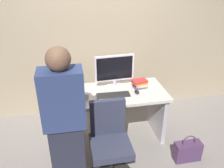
% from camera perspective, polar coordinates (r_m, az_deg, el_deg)
% --- Properties ---
extents(ground_plane, '(9.00, 9.00, 0.00)m').
position_cam_1_polar(ground_plane, '(3.50, -0.16, -12.74)').
color(ground_plane, gray).
extents(wall_back, '(6.40, 0.10, 3.00)m').
position_cam_1_polar(wall_back, '(3.65, -2.93, 15.21)').
color(wall_back, tan).
rests_on(wall_back, ground).
extents(desk, '(1.47, 0.69, 0.74)m').
position_cam_1_polar(desk, '(3.20, -0.17, -5.62)').
color(desk, beige).
rests_on(desk, ground).
extents(office_chair, '(0.52, 0.52, 0.94)m').
position_cam_1_polar(office_chair, '(2.70, -0.54, -14.83)').
color(office_chair, black).
rests_on(office_chair, ground).
extents(person_at_desk, '(0.40, 0.24, 1.64)m').
position_cam_1_polar(person_at_desk, '(2.34, -11.41, -10.00)').
color(person_at_desk, '#262838').
rests_on(person_at_desk, ground).
extents(monitor, '(0.54, 0.15, 0.46)m').
position_cam_1_polar(monitor, '(3.14, 0.63, 3.62)').
color(monitor, silver).
rests_on(monitor, desk).
extents(keyboard, '(0.43, 0.14, 0.02)m').
position_cam_1_polar(keyboard, '(3.00, 0.32, -2.71)').
color(keyboard, '#262626').
rests_on(keyboard, desk).
extents(mouse, '(0.06, 0.10, 0.03)m').
position_cam_1_polar(mouse, '(3.08, 6.13, -1.94)').
color(mouse, black).
rests_on(mouse, desk).
extents(cup_near_keyboard, '(0.07, 0.07, 0.09)m').
position_cam_1_polar(cup_near_keyboard, '(2.92, -6.50, -3.05)').
color(cup_near_keyboard, white).
rests_on(cup_near_keyboard, desk).
extents(cup_by_monitor, '(0.08, 0.08, 0.09)m').
position_cam_1_polar(cup_by_monitor, '(3.22, -8.35, -0.24)').
color(cup_by_monitor, '#D84C3F').
rests_on(cup_by_monitor, desk).
extents(book_stack, '(0.22, 0.18, 0.11)m').
position_cam_1_polar(book_stack, '(3.22, 6.86, 0.13)').
color(book_stack, '#594C72').
rests_on(book_stack, desk).
extents(handbag, '(0.34, 0.14, 0.38)m').
position_cam_1_polar(handbag, '(3.21, 18.08, -15.38)').
color(handbag, '#4C3356').
rests_on(handbag, ground).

